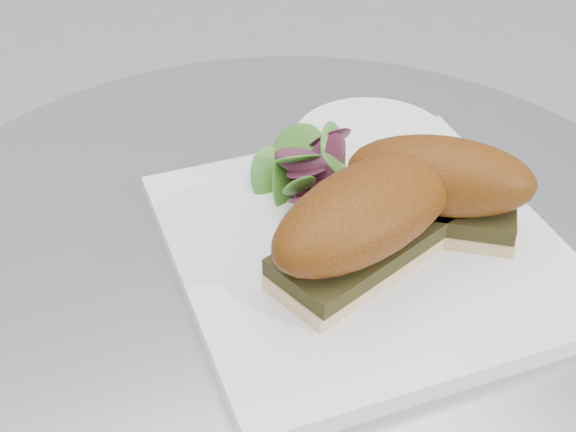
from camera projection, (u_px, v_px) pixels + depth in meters
name	position (u px, v px, depth m)	size (l,w,h in m)	color
plate	(365.00, 249.00, 0.63)	(0.29, 0.29, 0.02)	white
sandwich_left	(367.00, 220.00, 0.58)	(0.19, 0.13, 0.08)	#DBC389
sandwich_right	(440.00, 185.00, 0.61)	(0.15, 0.14, 0.08)	#DBC389
salad	(301.00, 164.00, 0.66)	(0.10, 0.10, 0.05)	#487E29
saucer	(372.00, 143.00, 0.75)	(0.15, 0.15, 0.01)	white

